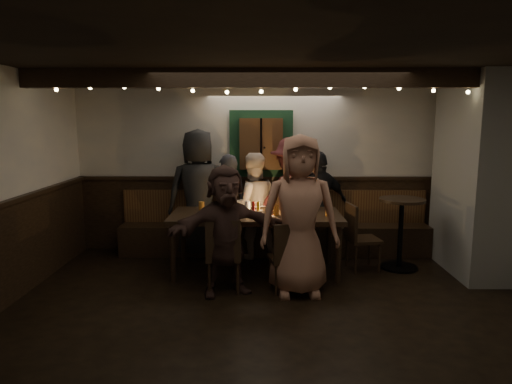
{
  "coord_description": "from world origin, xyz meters",
  "views": [
    {
      "loc": [
        -0.2,
        -4.45,
        2.03
      ],
      "look_at": [
        -0.27,
        1.6,
        1.05
      ],
      "focal_mm": 32.0,
      "sensor_mm": 36.0,
      "label": 1
    }
  ],
  "objects_px": {
    "dining_table": "(256,219)",
    "chair_end": "(357,233)",
    "chair_near_left": "(223,251)",
    "person_f": "(226,230)",
    "person_e": "(319,204)",
    "person_b": "(229,206)",
    "person_g": "(299,216)",
    "person_d": "(292,198)",
    "person_c": "(252,206)",
    "chair_near_right": "(288,254)",
    "high_top": "(401,224)",
    "person_a": "(199,193)"
  },
  "relations": [
    {
      "from": "dining_table",
      "to": "chair_end",
      "type": "bearing_deg",
      "value": 4.36
    },
    {
      "from": "chair_near_left",
      "to": "person_f",
      "type": "xyz_separation_m",
      "value": [
        0.03,
        -0.01,
        0.25
      ]
    },
    {
      "from": "dining_table",
      "to": "person_f",
      "type": "relative_size",
      "value": 1.47
    },
    {
      "from": "chair_near_left",
      "to": "person_e",
      "type": "height_order",
      "value": "person_e"
    },
    {
      "from": "chair_near_left",
      "to": "person_b",
      "type": "distance_m",
      "value": 1.49
    },
    {
      "from": "chair_near_left",
      "to": "person_g",
      "type": "relative_size",
      "value": 0.48
    },
    {
      "from": "person_f",
      "to": "dining_table",
      "type": "bearing_deg",
      "value": 44.37
    },
    {
      "from": "person_e",
      "to": "person_f",
      "type": "distance_m",
      "value": 1.98
    },
    {
      "from": "person_d",
      "to": "person_f",
      "type": "relative_size",
      "value": 1.16
    },
    {
      "from": "person_f",
      "to": "person_c",
      "type": "bearing_deg",
      "value": 57.41
    },
    {
      "from": "chair_near_right",
      "to": "person_d",
      "type": "distance_m",
      "value": 1.49
    },
    {
      "from": "chair_end",
      "to": "person_b",
      "type": "distance_m",
      "value": 1.9
    },
    {
      "from": "dining_table",
      "to": "person_c",
      "type": "relative_size",
      "value": 1.44
    },
    {
      "from": "person_c",
      "to": "person_g",
      "type": "relative_size",
      "value": 0.83
    },
    {
      "from": "chair_near_right",
      "to": "high_top",
      "type": "relative_size",
      "value": 0.87
    },
    {
      "from": "person_a",
      "to": "person_d",
      "type": "relative_size",
      "value": 1.07
    },
    {
      "from": "person_a",
      "to": "person_g",
      "type": "height_order",
      "value": "person_a"
    },
    {
      "from": "dining_table",
      "to": "chair_near_left",
      "type": "distance_m",
      "value": 0.85
    },
    {
      "from": "person_a",
      "to": "person_d",
      "type": "height_order",
      "value": "person_a"
    },
    {
      "from": "chair_near_right",
      "to": "person_g",
      "type": "xyz_separation_m",
      "value": [
        0.13,
        -0.0,
        0.45
      ]
    },
    {
      "from": "person_f",
      "to": "person_g",
      "type": "distance_m",
      "value": 0.86
    },
    {
      "from": "high_top",
      "to": "person_b",
      "type": "distance_m",
      "value": 2.44
    },
    {
      "from": "person_b",
      "to": "person_e",
      "type": "height_order",
      "value": "person_e"
    },
    {
      "from": "chair_near_left",
      "to": "person_f",
      "type": "distance_m",
      "value": 0.26
    },
    {
      "from": "person_b",
      "to": "person_c",
      "type": "relative_size",
      "value": 0.99
    },
    {
      "from": "chair_near_right",
      "to": "person_d",
      "type": "relative_size",
      "value": 0.48
    },
    {
      "from": "chair_near_left",
      "to": "person_f",
      "type": "bearing_deg",
      "value": -21.26
    },
    {
      "from": "person_a",
      "to": "person_c",
      "type": "xyz_separation_m",
      "value": [
        0.79,
        -0.1,
        -0.17
      ]
    },
    {
      "from": "chair_near_left",
      "to": "chair_end",
      "type": "height_order",
      "value": "chair_end"
    },
    {
      "from": "chair_near_right",
      "to": "person_a",
      "type": "xyz_separation_m",
      "value": [
        -1.23,
        1.51,
        0.46
      ]
    },
    {
      "from": "person_a",
      "to": "person_g",
      "type": "bearing_deg",
      "value": 120.98
    },
    {
      "from": "chair_near_left",
      "to": "person_a",
      "type": "xyz_separation_m",
      "value": [
        -0.48,
        1.51,
        0.44
      ]
    },
    {
      "from": "dining_table",
      "to": "person_f",
      "type": "height_order",
      "value": "person_f"
    },
    {
      "from": "chair_near_left",
      "to": "person_a",
      "type": "distance_m",
      "value": 1.65
    },
    {
      "from": "person_g",
      "to": "person_d",
      "type": "bearing_deg",
      "value": 86.3
    },
    {
      "from": "person_c",
      "to": "person_f",
      "type": "height_order",
      "value": "person_c"
    },
    {
      "from": "dining_table",
      "to": "chair_near_right",
      "type": "distance_m",
      "value": 0.86
    },
    {
      "from": "person_e",
      "to": "person_g",
      "type": "bearing_deg",
      "value": 51.44
    },
    {
      "from": "person_b",
      "to": "chair_near_right",
      "type": "bearing_deg",
      "value": 119.98
    },
    {
      "from": "chair_near_right",
      "to": "person_a",
      "type": "height_order",
      "value": "person_a"
    },
    {
      "from": "person_e",
      "to": "person_f",
      "type": "bearing_deg",
      "value": 27.4
    },
    {
      "from": "person_c",
      "to": "person_e",
      "type": "height_order",
      "value": "person_e"
    },
    {
      "from": "dining_table",
      "to": "chair_near_left",
      "type": "relative_size",
      "value": 2.5
    },
    {
      "from": "chair_end",
      "to": "dining_table",
      "type": "bearing_deg",
      "value": -175.64
    },
    {
      "from": "chair_near_right",
      "to": "high_top",
      "type": "xyz_separation_m",
      "value": [
        1.58,
        0.91,
        0.14
      ]
    },
    {
      "from": "chair_near_left",
      "to": "person_b",
      "type": "bearing_deg",
      "value": 91.59
    },
    {
      "from": "chair_near_right",
      "to": "person_f",
      "type": "xyz_separation_m",
      "value": [
        -0.72,
        -0.02,
        0.28
      ]
    },
    {
      "from": "chair_near_left",
      "to": "person_a",
      "type": "bearing_deg",
      "value": 107.57
    },
    {
      "from": "dining_table",
      "to": "person_e",
      "type": "relative_size",
      "value": 1.43
    },
    {
      "from": "dining_table",
      "to": "person_f",
      "type": "bearing_deg",
      "value": -114.13
    }
  ]
}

